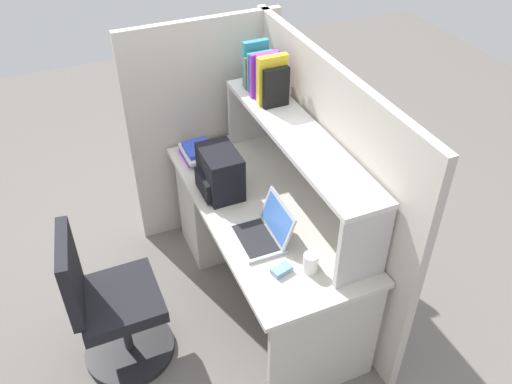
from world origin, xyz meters
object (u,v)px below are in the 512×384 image
Objects in this scene: laptop at (264,231)px; paper_cup at (311,263)px; computer_mouse at (282,270)px; office_chair at (110,309)px; backpack at (219,173)px.

laptop is 0.33m from paper_cup.
paper_cup is (0.31, 0.12, 0.00)m from laptop.
computer_mouse is 0.15m from paper_cup.
paper_cup is 1.14m from office_chair.
paper_cup is (0.04, 0.14, 0.04)m from computer_mouse.
backpack is 0.81m from paper_cup.
laptop is 2.99× the size of paper_cup.
backpack is (-0.48, -0.07, 0.09)m from laptop.
laptop is at bearing 8.84° from backpack.
office_chair is at bearing -66.85° from backpack.
office_chair is (-0.15, -0.86, -0.39)m from laptop.
backpack is at bearing -166.42° from paper_cup.
laptop is 0.95m from office_chair.
office_chair reaches higher than paper_cup.
paper_cup is at bearing -107.30° from office_chair.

